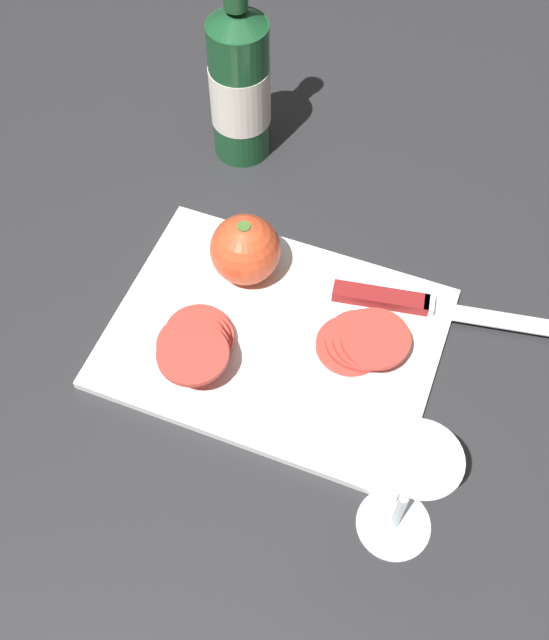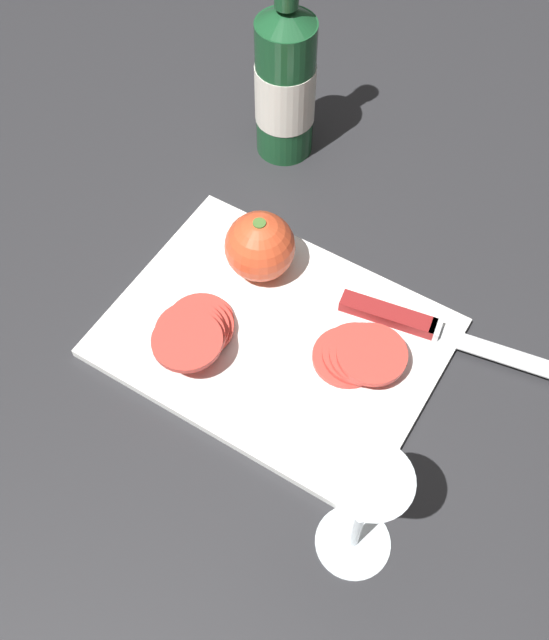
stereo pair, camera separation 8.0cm
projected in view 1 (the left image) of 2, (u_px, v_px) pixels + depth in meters
ground_plane at (223, 306)px, 0.86m from camera, size 3.00×3.00×0.00m
cutting_board at (274, 337)px, 0.83m from camera, size 0.36×0.27×0.01m
wine_bottle at (240, 82)px, 0.91m from camera, size 0.08×0.08×0.31m
wine_glass at (411, 483)px, 0.63m from camera, size 0.07×0.07×0.16m
whole_tomato at (245, 250)px, 0.84m from camera, size 0.08×0.08×0.08m
knife at (402, 302)px, 0.85m from camera, size 0.26×0.07×0.01m
tomato_slice_stack_near at (363, 341)px, 0.81m from camera, size 0.10×0.09×0.03m
tomato_slice_stack_far at (196, 344)px, 0.80m from camera, size 0.09×0.12×0.04m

